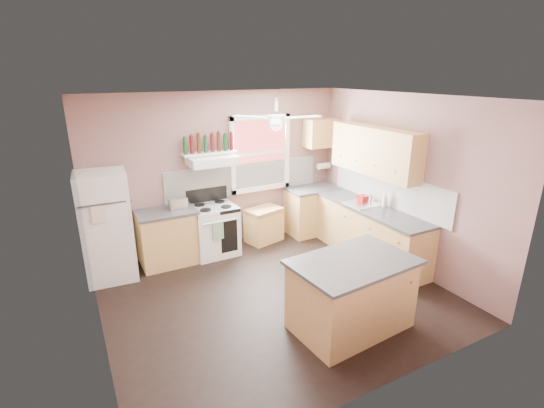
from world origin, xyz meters
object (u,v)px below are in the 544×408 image
refrigerator (107,227)px  stove (214,230)px  toaster (178,204)px  cart (264,225)px  island (351,296)px

refrigerator → stove: size_ratio=1.91×
refrigerator → toaster: refrigerator is taller
refrigerator → toaster: bearing=6.8°
cart → stove: bearing=169.9°
island → toaster: bearing=111.1°
toaster → stove: size_ratio=0.33×
toaster → island: size_ratio=0.21×
refrigerator → island: bearing=-44.2°
refrigerator → cart: 2.71m
toaster → cart: 1.70m
stove → island: same height
toaster → cart: toaster is taller
toaster → cart: size_ratio=0.44×
stove → cart: (0.99, 0.07, -0.11)m
toaster → stove: bearing=-4.5°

